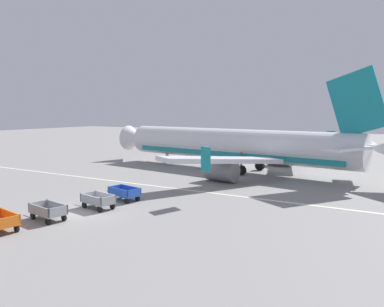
# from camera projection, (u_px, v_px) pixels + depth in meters

# --- Properties ---
(ground_plane) EXTENTS (220.00, 220.00, 0.00)m
(ground_plane) POSITION_uv_depth(u_px,v_px,m) (89.00, 211.00, 26.76)
(ground_plane) COLOR gray
(apron_stripe) EXTENTS (120.00, 0.36, 0.01)m
(apron_stripe) POSITION_uv_depth(u_px,v_px,m) (165.00, 187.00, 35.07)
(apron_stripe) COLOR silver
(apron_stripe) RESTS_ON ground
(airplane) EXTENTS (37.64, 30.32, 11.34)m
(airplane) POSITION_uv_depth(u_px,v_px,m) (240.00, 146.00, 44.01)
(airplane) COLOR silver
(airplane) RESTS_ON ground
(baggage_cart_second_in_row) EXTENTS (3.62, 1.78, 1.07)m
(baggage_cart_second_in_row) POSITION_uv_depth(u_px,v_px,m) (48.00, 211.00, 24.51)
(baggage_cart_second_in_row) COLOR gray
(baggage_cart_second_in_row) RESTS_ON ground
(baggage_cart_third_in_row) EXTENTS (3.62, 1.82, 1.07)m
(baggage_cart_third_in_row) POSITION_uv_depth(u_px,v_px,m) (98.00, 200.00, 27.39)
(baggage_cart_third_in_row) COLOR gray
(baggage_cart_third_in_row) RESTS_ON ground
(baggage_cart_fourth_in_row) EXTENTS (3.63, 1.86, 1.07)m
(baggage_cart_fourth_in_row) POSITION_uv_depth(u_px,v_px,m) (124.00, 193.00, 29.89)
(baggage_cart_fourth_in_row) COLOR #234CB2
(baggage_cart_fourth_in_row) RESTS_ON ground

